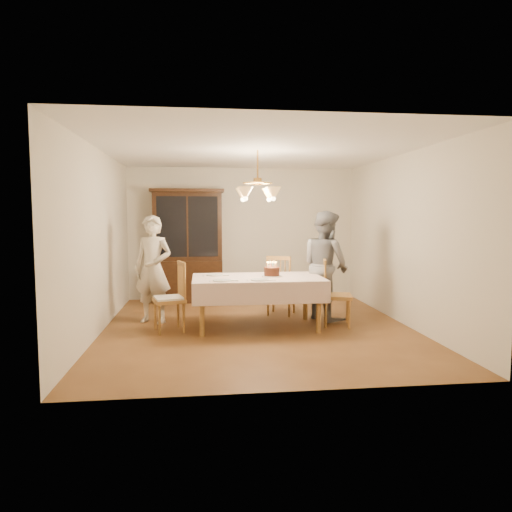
{
  "coord_description": "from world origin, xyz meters",
  "views": [
    {
      "loc": [
        -0.81,
        -6.61,
        1.66
      ],
      "look_at": [
        0.0,
        0.2,
        1.05
      ],
      "focal_mm": 32.0,
      "sensor_mm": 36.0,
      "label": 1
    }
  ],
  "objects": [
    {
      "name": "chair_far_side",
      "position": [
        0.5,
        0.83,
        0.44
      ],
      "size": [
        0.57,
        0.56,
        1.0
      ],
      "color": "brown",
      "rests_on": "ground"
    },
    {
      "name": "china_hutch",
      "position": [
        -1.08,
        2.25,
        1.04
      ],
      "size": [
        1.38,
        0.54,
        2.16
      ],
      "color": "black",
      "rests_on": "ground"
    },
    {
      "name": "ground",
      "position": [
        0.0,
        0.0,
        0.0
      ],
      "size": [
        5.0,
        5.0,
        0.0
      ],
      "primitive_type": "plane",
      "color": "brown",
      "rests_on": "ground"
    },
    {
      "name": "elderly_woman",
      "position": [
        -1.57,
        0.51,
        0.83
      ],
      "size": [
        0.71,
        0.6,
        1.66
      ],
      "primitive_type": "imported",
      "rotation": [
        0.0,
        0.0,
        -0.38
      ],
      "color": "beige",
      "rests_on": "ground"
    },
    {
      "name": "birthday_cake",
      "position": [
        0.21,
        0.01,
        0.83
      ],
      "size": [
        0.3,
        0.3,
        0.22
      ],
      "color": "white",
      "rests_on": "dining_table"
    },
    {
      "name": "dining_table",
      "position": [
        0.0,
        0.0,
        0.68
      ],
      "size": [
        1.9,
        1.1,
        0.76
      ],
      "color": "brown",
      "rests_on": "ground"
    },
    {
      "name": "place_setting_far_left",
      "position": [
        -0.61,
        0.23,
        0.77
      ],
      "size": [
        0.4,
        0.25,
        0.02
      ],
      "color": "white",
      "rests_on": "dining_table"
    },
    {
      "name": "place_setting_near_left",
      "position": [
        -0.53,
        -0.35,
        0.77
      ],
      "size": [
        0.4,
        0.25,
        0.02
      ],
      "color": "white",
      "rests_on": "dining_table"
    },
    {
      "name": "place_setting_near_right",
      "position": [
        0.0,
        -0.35,
        0.77
      ],
      "size": [
        0.4,
        0.26,
        0.02
      ],
      "color": "white",
      "rests_on": "dining_table"
    },
    {
      "name": "chair_left_end",
      "position": [
        -1.28,
        -0.06,
        0.45
      ],
      "size": [
        0.52,
        0.54,
        1.0
      ],
      "color": "brown",
      "rests_on": "ground"
    },
    {
      "name": "chair_right_end",
      "position": [
        1.19,
        -0.03,
        0.44
      ],
      "size": [
        0.51,
        0.53,
        1.0
      ],
      "color": "brown",
      "rests_on": "ground"
    },
    {
      "name": "room_shell",
      "position": [
        0.0,
        0.0,
        1.58
      ],
      "size": [
        5.0,
        5.0,
        5.0
      ],
      "color": "white",
      "rests_on": "ground"
    },
    {
      "name": "chandelier",
      "position": [
        -0.0,
        -0.0,
        1.98
      ],
      "size": [
        0.62,
        0.62,
        0.73
      ],
      "color": "#BF8C3F",
      "rests_on": "ground"
    },
    {
      "name": "adult_in_grey",
      "position": [
        1.15,
        0.44,
        0.87
      ],
      "size": [
        0.94,
        1.04,
        1.73
      ],
      "primitive_type": "imported",
      "rotation": [
        0.0,
        0.0,
        1.99
      ],
      "color": "slate",
      "rests_on": "ground"
    }
  ]
}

